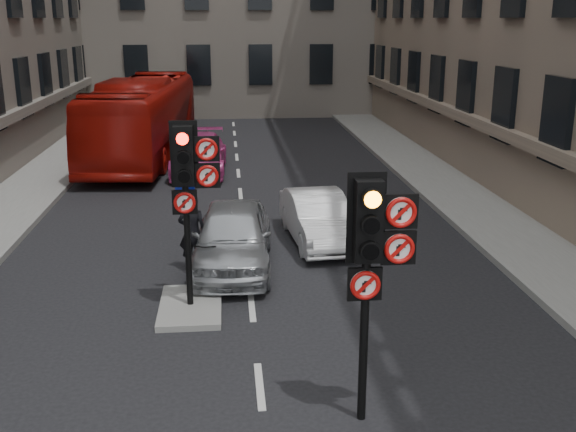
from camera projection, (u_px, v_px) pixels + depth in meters
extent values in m
cube|color=gray|center=(477.00, 202.00, 20.63)|extent=(3.00, 50.00, 0.16)
cube|color=gray|center=(191.00, 306.00, 13.20)|extent=(1.20, 2.00, 0.12)
cylinder|color=black|center=(364.00, 342.00, 9.29)|extent=(0.12, 0.12, 2.40)
cube|color=black|center=(368.00, 221.00, 8.79)|extent=(0.36, 0.28, 1.10)
cube|color=black|center=(366.00, 218.00, 8.92)|extent=(0.52, 0.03, 1.25)
cylinder|color=orange|center=(373.00, 200.00, 8.46)|extent=(0.22, 0.01, 0.22)
cylinder|color=black|center=(372.00, 226.00, 8.56)|extent=(0.22, 0.01, 0.22)
cylinder|color=black|center=(371.00, 252.00, 8.66)|extent=(0.22, 0.01, 0.22)
cube|color=black|center=(400.00, 211.00, 8.78)|extent=(0.47, 0.05, 0.47)
cylinder|color=white|center=(401.00, 212.00, 8.74)|extent=(0.41, 0.02, 0.41)
torus|color=#BF0C0A|center=(401.00, 213.00, 8.72)|extent=(0.41, 0.06, 0.41)
cube|color=#BF0C0A|center=(401.00, 213.00, 8.72)|extent=(0.25, 0.01, 0.25)
cube|color=black|center=(398.00, 248.00, 8.92)|extent=(0.47, 0.05, 0.47)
cylinder|color=white|center=(399.00, 249.00, 8.88)|extent=(0.41, 0.02, 0.41)
torus|color=#BF0C0A|center=(400.00, 249.00, 8.87)|extent=(0.41, 0.06, 0.41)
cube|color=#BF0C0A|center=(400.00, 249.00, 8.86)|extent=(0.25, 0.01, 0.25)
cube|color=black|center=(365.00, 284.00, 9.02)|extent=(0.47, 0.05, 0.47)
cylinder|color=white|center=(365.00, 285.00, 8.98)|extent=(0.41, 0.02, 0.41)
torus|color=#BF0C0A|center=(365.00, 285.00, 8.97)|extent=(0.41, 0.06, 0.41)
cube|color=#BF0C0A|center=(365.00, 286.00, 8.96)|extent=(0.25, 0.01, 0.25)
cylinder|color=black|center=(188.00, 246.00, 12.84)|extent=(0.12, 0.12, 2.40)
cube|color=black|center=(184.00, 156.00, 12.35)|extent=(0.36, 0.28, 1.10)
cube|color=black|center=(184.00, 154.00, 12.47)|extent=(0.52, 0.03, 1.25)
cylinder|color=#FF1407|center=(182.00, 139.00, 12.02)|extent=(0.22, 0.02, 0.22)
cylinder|color=black|center=(183.00, 158.00, 12.11)|extent=(0.22, 0.02, 0.22)
cylinder|color=black|center=(184.00, 177.00, 12.21)|extent=(0.22, 0.02, 0.22)
cube|color=black|center=(207.00, 149.00, 12.33)|extent=(0.47, 0.05, 0.47)
cylinder|color=white|center=(207.00, 149.00, 12.29)|extent=(0.41, 0.02, 0.41)
torus|color=#BF0C0A|center=(207.00, 149.00, 12.28)|extent=(0.41, 0.06, 0.41)
cube|color=#BF0C0A|center=(207.00, 149.00, 12.28)|extent=(0.25, 0.02, 0.25)
cube|color=black|center=(208.00, 175.00, 12.47)|extent=(0.47, 0.05, 0.47)
cylinder|color=white|center=(207.00, 176.00, 12.44)|extent=(0.41, 0.02, 0.41)
torus|color=#BF0C0A|center=(207.00, 176.00, 12.42)|extent=(0.41, 0.06, 0.41)
cube|color=#BF0C0A|center=(207.00, 176.00, 12.42)|extent=(0.25, 0.02, 0.25)
cube|color=black|center=(185.00, 202.00, 12.58)|extent=(0.47, 0.05, 0.47)
cylinder|color=white|center=(185.00, 203.00, 12.54)|extent=(0.41, 0.02, 0.41)
torus|color=#BF0C0A|center=(185.00, 203.00, 12.52)|extent=(0.41, 0.06, 0.41)
cube|color=#BF0C0A|center=(185.00, 203.00, 12.52)|extent=(0.25, 0.02, 0.25)
imported|color=#A0A3A7|center=(233.00, 236.00, 15.27)|extent=(2.01, 4.42, 1.47)
imported|color=silver|center=(318.00, 218.00, 17.04)|extent=(1.68, 3.96, 1.27)
imported|color=#BF3881|center=(199.00, 154.00, 24.72)|extent=(2.07, 4.80, 1.38)
imported|color=#9A110B|center=(143.00, 118.00, 27.08)|extent=(3.62, 11.73, 3.22)
imported|color=black|center=(208.00, 259.00, 14.54)|extent=(0.63, 1.65, 0.97)
imported|color=black|center=(192.00, 233.00, 15.06)|extent=(0.70, 0.52, 1.76)
cylinder|color=black|center=(187.00, 238.00, 13.58)|extent=(0.07, 0.07, 2.23)
cube|color=#0D1B94|center=(185.00, 190.00, 13.24)|extent=(0.39, 0.10, 0.31)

